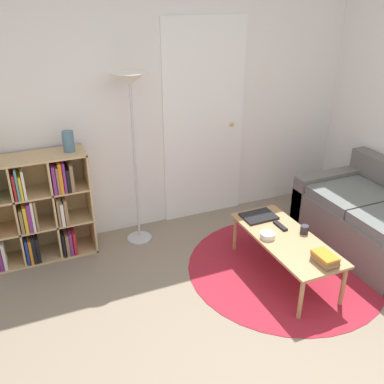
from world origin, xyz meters
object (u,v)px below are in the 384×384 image
Objects in this scene: bowl at (268,235)px; floor_lamp at (131,100)px; bookshelf at (30,210)px; cup at (304,229)px; laptop at (259,216)px; couch at (381,224)px; vase_on_shelf at (68,141)px; coffee_table at (286,241)px.

floor_lamp is at bearing 129.59° from bowl.
bookshelf is 2.45m from cup.
laptop is 0.46m from cup.
bowl is at bearing -31.18° from bookshelf.
couch is at bearing -20.89° from bookshelf.
floor_lamp is 1.57m from laptop.
couch is 20.51× the size of cup.
cup is at bearing -33.68° from vase_on_shelf.
laptop is at bearing 94.29° from coffee_table.
bowl is at bearing 176.91° from couch.
vase_on_shelf is (-1.75, 1.16, 0.67)m from cup.
bookshelf is at bearing 175.33° from floor_lamp.
bowl reaches higher than laptop.
laptop is 2.44× the size of bowl.
couch is 1.34× the size of coffee_table.
cup is at bearing -42.57° from floor_lamp.
bowl is (0.85, -1.02, -1.02)m from floor_lamp.
coffee_table is 0.17m from bowl.
coffee_table is at bearing -36.63° from vase_on_shelf.
cup is (1.18, -1.09, -1.00)m from floor_lamp.
cup is at bearing -10.29° from bowl.
couch reaches higher than cup.
floor_lamp reaches higher than couch.
cup is (0.18, -0.00, 0.07)m from coffee_table.
bookshelf is 3.29m from couch.
vase_on_shelf is at bearing 153.58° from laptop.
couch is 1.25m from bowl.
bowl is at bearing -37.99° from vase_on_shelf.
coffee_table is 8.77× the size of bowl.
bookshelf is 0.60× the size of floor_lamp.
vase_on_shelf reaches higher than bookshelf.
bowl is (-0.12, -0.34, 0.01)m from laptop.
cup reaches higher than bowl.
bookshelf is 5.42× the size of vase_on_shelf.
vase_on_shelf is at bearing 143.37° from coffee_table.
floor_lamp reaches higher than cup.
bookshelf reaches higher than bowl.
floor_lamp is 8.99× the size of vase_on_shelf.
couch is 3.02m from vase_on_shelf.
bookshelf is 2.09m from laptop.
bookshelf is 1.35m from floor_lamp.
vase_on_shelf is at bearing 142.01° from bowl.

